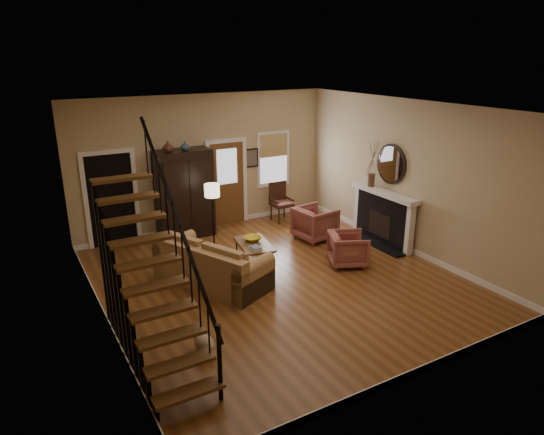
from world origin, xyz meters
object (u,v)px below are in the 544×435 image
sofa (212,263)px  armchair_right (315,223)px  armoire (184,194)px  armchair_left (348,249)px  coffee_table (254,252)px  floor_lamp (213,216)px  side_chair (282,202)px

sofa → armchair_right: 3.18m
armoire → armchair_left: size_ratio=2.76×
armoire → armchair_right: armoire is taller
coffee_table → armchair_right: 1.92m
armoire → coffee_table: bearing=-71.4°
armoire → armchair_left: bearing=-54.3°
floor_lamp → side_chair: (2.25, 0.76, -0.23)m
armoire → side_chair: size_ratio=2.06×
armchair_right → side_chair: bearing=-5.6°
sofa → coffee_table: 1.30m
coffee_table → armchair_left: armchair_left is taller
armchair_right → sofa: bearing=100.9°
armoire → coffee_table: 2.40m
coffee_table → armchair_right: armchair_right is taller
sofa → side_chair: (3.00, 2.45, 0.09)m
sofa → armchair_left: 2.85m
armchair_right → floor_lamp: 2.42m
sofa → side_chair: bearing=15.0°
coffee_table → floor_lamp: bearing=109.6°
coffee_table → floor_lamp: 1.35m
armoire → armchair_left: armoire is taller
sofa → coffee_table: bearing=-0.1°
floor_lamp → coffee_table: bearing=-70.4°
sofa → armchair_right: (3.03, 0.96, -0.03)m
armchair_left → armchair_right: bearing=16.1°
coffee_table → floor_lamp: (-0.42, 1.17, 0.53)m
coffee_table → armchair_right: (1.86, 0.44, 0.19)m
sofa → floor_lamp: size_ratio=1.53×
armoire → side_chair: (2.55, -0.20, -0.54)m
armchair_left → armchair_right: (0.24, 1.56, 0.04)m
armoire → coffee_table: (0.72, -2.13, -0.85)m
side_chair → sofa: bearing=-140.7°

